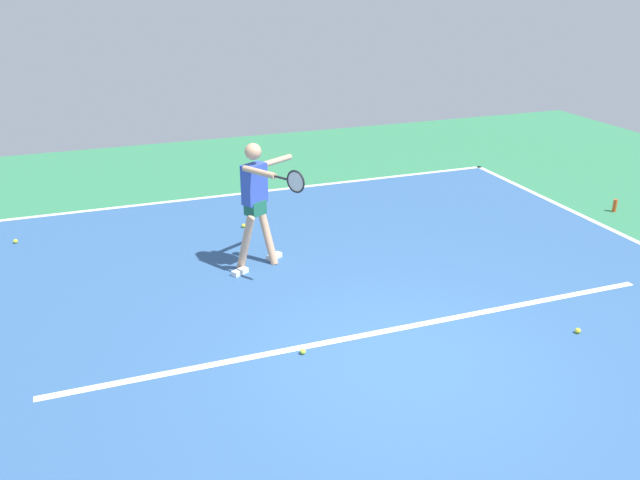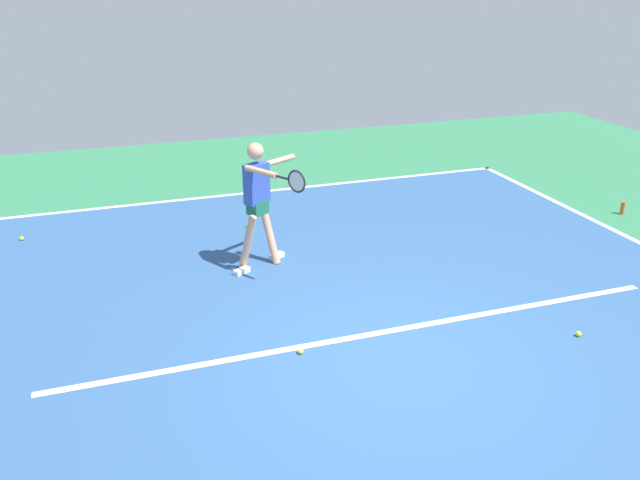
{
  "view_description": "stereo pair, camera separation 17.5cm",
  "coord_description": "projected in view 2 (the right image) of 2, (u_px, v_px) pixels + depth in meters",
  "views": [
    {
      "loc": [
        2.91,
        5.37,
        3.9
      ],
      "look_at": [
        0.42,
        -1.43,
        0.9
      ],
      "focal_mm": 36.77,
      "sensor_mm": 36.0,
      "label": 1
    },
    {
      "loc": [
        2.75,
        5.42,
        3.9
      ],
      "look_at": [
        0.42,
        -1.43,
        0.9
      ],
      "focal_mm": 36.77,
      "sensor_mm": 36.0,
      "label": 2
    }
  ],
  "objects": [
    {
      "name": "ground_plane",
      "position": [
        399.0,
        360.0,
        7.06
      ],
      "size": [
        21.08,
        21.08,
        0.0
      ],
      "primitive_type": "plane",
      "color": "#2D754C"
    },
    {
      "name": "water_bottle",
      "position": [
        623.0,
        208.0,
        11.23
      ],
      "size": [
        0.07,
        0.07,
        0.22
      ],
      "primitive_type": "cylinder",
      "color": "#D84C1E",
      "rests_on": "ground_plane"
    },
    {
      "name": "tennis_ball_centre_court",
      "position": [
        300.0,
        351.0,
        7.16
      ],
      "size": [
        0.07,
        0.07,
        0.07
      ],
      "primitive_type": "sphere",
      "color": "#C6E53D",
      "rests_on": "ground_plane"
    },
    {
      "name": "tennis_ball_by_baseline",
      "position": [
        22.0,
        238.0,
        10.16
      ],
      "size": [
        0.07,
        0.07,
        0.07
      ],
      "primitive_type": "sphere",
      "color": "#CCE033",
      "rests_on": "ground_plane"
    },
    {
      "name": "court_line_service",
      "position": [
        377.0,
        333.0,
        7.58
      ],
      "size": [
        7.44,
        0.1,
        0.01
      ],
      "primitive_type": "cube",
      "color": "white",
      "rests_on": "ground_plane"
    },
    {
      "name": "tennis_ball_near_player",
      "position": [
        248.0,
        225.0,
        10.69
      ],
      "size": [
        0.07,
        0.07,
        0.07
      ],
      "primitive_type": "sphere",
      "color": "yellow",
      "rests_on": "ground_plane"
    },
    {
      "name": "tennis_ball_near_service_line",
      "position": [
        579.0,
        334.0,
        7.5
      ],
      "size": [
        0.07,
        0.07,
        0.07
      ],
      "primitive_type": "sphere",
      "color": "yellow",
      "rests_on": "ground_plane"
    },
    {
      "name": "court_line_baseline_near",
      "position": [
        262.0,
        192.0,
        12.4
      ],
      "size": [
        9.92,
        0.1,
        0.01
      ],
      "primitive_type": "cube",
      "color": "white",
      "rests_on": "ground_plane"
    },
    {
      "name": "court_surface",
      "position": [
        399.0,
        360.0,
        7.05
      ],
      "size": [
        9.92,
        12.32,
        0.0
      ],
      "primitive_type": "cube",
      "color": "#2D5484",
      "rests_on": "ground_plane"
    },
    {
      "name": "tennis_player",
      "position": [
        259.0,
        197.0,
        8.9
      ],
      "size": [
        1.07,
        1.4,
        1.8
      ],
      "rotation": [
        0.0,
        0.0,
        0.52
      ],
      "color": "tan",
      "rests_on": "ground_plane"
    },
    {
      "name": "court_line_centre_mark",
      "position": [
        264.0,
        195.0,
        12.22
      ],
      "size": [
        0.1,
        0.3,
        0.01
      ],
      "primitive_type": "cube",
      "color": "white",
      "rests_on": "ground_plane"
    }
  ]
}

